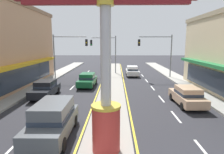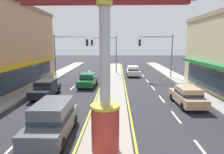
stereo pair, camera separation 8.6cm
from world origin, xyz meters
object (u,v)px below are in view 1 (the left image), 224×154
(traffic_light_right_side, at_px, (159,49))
(sedan_mid_left_lane, at_px, (132,71))
(sedan_far_left_oncoming, at_px, (87,80))
(sedan_near_left_lane, at_px, (187,96))
(traffic_light_median_far, at_px, (106,48))
(suv_far_right_lane, at_px, (53,119))
(traffic_light_left_side, at_px, (66,49))
(district_sign, at_px, (106,62))
(sedan_near_right_lane, at_px, (45,89))

(traffic_light_right_side, relative_size, sedan_mid_left_lane, 1.44)
(traffic_light_right_side, distance_m, sedan_far_left_oncoming, 11.58)
(sedan_near_left_lane, bearing_deg, traffic_light_median_far, 113.85)
(traffic_light_median_far, height_order, sedan_mid_left_lane, traffic_light_median_far)
(suv_far_right_lane, distance_m, sedan_far_left_oncoming, 12.60)
(sedan_mid_left_lane, height_order, sedan_far_left_oncoming, same)
(traffic_light_left_side, height_order, traffic_light_median_far, same)
(traffic_light_median_far, bearing_deg, district_sign, -87.22)
(suv_far_right_lane, bearing_deg, sedan_near_right_lane, 112.42)
(traffic_light_median_far, bearing_deg, sedan_far_left_oncoming, -100.19)
(sedan_far_left_oncoming, bearing_deg, sedan_near_left_lane, -37.06)
(district_sign, bearing_deg, traffic_light_median_far, 92.78)
(sedan_near_right_lane, bearing_deg, traffic_light_left_side, 91.71)
(sedan_near_right_lane, xyz_separation_m, sedan_near_left_lane, (12.46, -2.32, 0.00))
(sedan_mid_left_lane, distance_m, sedan_far_left_oncoming, 9.68)
(suv_far_right_lane, relative_size, sedan_near_left_lane, 1.06)
(traffic_light_left_side, xyz_separation_m, suv_far_right_lane, (3.58, -17.50, -3.26))
(traffic_light_right_side, height_order, traffic_light_median_far, same)
(suv_far_right_lane, height_order, sedan_near_left_lane, suv_far_right_lane)
(suv_far_right_lane, height_order, sedan_far_left_oncoming, suv_far_right_lane)
(district_sign, relative_size, sedan_mid_left_lane, 1.86)
(traffic_light_median_far, bearing_deg, traffic_light_left_side, -137.51)
(district_sign, bearing_deg, sedan_far_left_oncoming, 101.68)
(district_sign, relative_size, sedan_far_left_oncoming, 1.84)
(traffic_light_left_side, relative_size, sedan_far_left_oncoming, 1.43)
(sedan_far_left_oncoming, bearing_deg, district_sign, -78.32)
(suv_far_right_lane, relative_size, sedan_far_left_oncoming, 1.06)
(traffic_light_median_far, bearing_deg, traffic_light_right_side, -27.94)
(traffic_light_median_far, bearing_deg, sedan_near_left_lane, -66.15)
(district_sign, height_order, traffic_light_left_side, district_sign)
(sedan_near_right_lane, height_order, sedan_near_left_lane, same)
(sedan_near_left_lane, bearing_deg, sedan_near_right_lane, 169.45)
(sedan_near_left_lane, bearing_deg, district_sign, -130.70)
(traffic_light_left_side, bearing_deg, traffic_light_right_side, 3.65)
(district_sign, height_order, sedan_far_left_oncoming, district_sign)
(traffic_light_right_side, height_order, sedan_mid_left_lane, traffic_light_right_side)
(suv_far_right_lane, bearing_deg, sedan_far_left_oncoming, 89.99)
(suv_far_right_lane, height_order, sedan_mid_left_lane, suv_far_right_lane)
(traffic_light_right_side, relative_size, sedan_far_left_oncoming, 1.43)
(district_sign, height_order, traffic_light_right_side, district_sign)
(sedan_mid_left_lane, bearing_deg, traffic_light_median_far, 152.84)
(traffic_light_left_side, bearing_deg, sedan_mid_left_lane, 16.54)
(traffic_light_left_side, xyz_separation_m, sedan_mid_left_lane, (9.44, 2.80, -3.46))
(district_sign, relative_size, traffic_light_left_side, 1.29)
(traffic_light_left_side, bearing_deg, sedan_near_right_lane, -88.29)
(district_sign, bearing_deg, traffic_light_right_side, 71.87)
(traffic_light_right_side, bearing_deg, sedan_far_left_oncoming, -148.70)
(traffic_light_right_side, bearing_deg, traffic_light_left_side, -176.35)
(district_sign, distance_m, sedan_far_left_oncoming, 14.85)
(traffic_light_median_far, bearing_deg, sedan_near_right_lane, -109.38)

